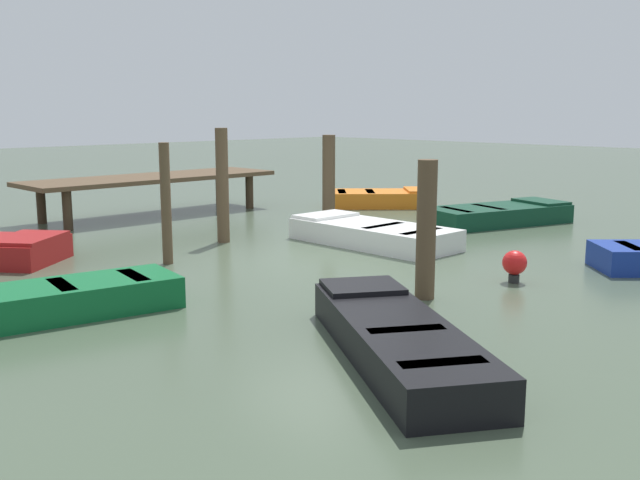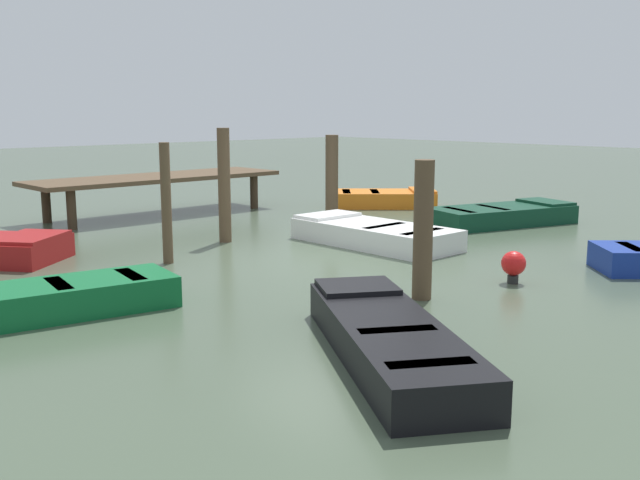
# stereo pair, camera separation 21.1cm
# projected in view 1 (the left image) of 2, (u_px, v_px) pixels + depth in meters

# --- Properties ---
(ground_plane) EXTENTS (80.00, 80.00, 0.00)m
(ground_plane) POSITION_uv_depth(u_px,v_px,m) (320.00, 260.00, 12.31)
(ground_plane) COLOR #475642
(dock_segment) EXTENTS (6.16, 1.85, 0.95)m
(dock_segment) POSITION_uv_depth(u_px,v_px,m) (152.00, 180.00, 17.37)
(dock_segment) COLOR brown
(dock_segment) RESTS_ON ground_plane
(rowboat_white) EXTENTS (1.37, 3.27, 0.46)m
(rowboat_white) POSITION_uv_depth(u_px,v_px,m) (372.00, 233.00, 13.71)
(rowboat_white) COLOR silver
(rowboat_white) RESTS_ON ground_plane
(rowboat_green) EXTENTS (3.45, 1.61, 0.46)m
(rowboat_green) POSITION_uv_depth(u_px,v_px,m) (39.00, 302.00, 8.83)
(rowboat_green) COLOR #0F602D
(rowboat_green) RESTS_ON ground_plane
(rowboat_black) EXTENTS (2.74, 3.52, 0.46)m
(rowboat_black) POSITION_uv_depth(u_px,v_px,m) (397.00, 338.00, 7.45)
(rowboat_black) COLOR black
(rowboat_black) RESTS_ON ground_plane
(rowboat_orange) EXTENTS (2.90, 2.84, 0.46)m
(rowboat_orange) POSITION_uv_depth(u_px,v_px,m) (378.00, 198.00, 19.14)
(rowboat_orange) COLOR orange
(rowboat_orange) RESTS_ON ground_plane
(rowboat_dark_green) EXTENTS (3.54, 2.24, 0.46)m
(rowboat_dark_green) POSITION_uv_depth(u_px,v_px,m) (498.00, 214.00, 16.20)
(rowboat_dark_green) COLOR #0C3823
(rowboat_dark_green) RESTS_ON ground_plane
(mooring_piling_near_left) EXTENTS (0.28, 0.28, 1.97)m
(mooring_piling_near_left) POSITION_uv_depth(u_px,v_px,m) (329.00, 180.00, 15.95)
(mooring_piling_near_left) COLOR brown
(mooring_piling_near_left) RESTS_ON ground_plane
(mooring_piling_far_left) EXTENTS (0.24, 0.24, 2.18)m
(mooring_piling_far_left) POSITION_uv_depth(u_px,v_px,m) (222.00, 186.00, 13.80)
(mooring_piling_far_left) COLOR brown
(mooring_piling_far_left) RESTS_ON ground_plane
(mooring_piling_mid_right) EXTENTS (0.17, 0.17, 2.00)m
(mooring_piling_mid_right) POSITION_uv_depth(u_px,v_px,m) (166.00, 204.00, 11.87)
(mooring_piling_mid_right) COLOR brown
(mooring_piling_mid_right) RESTS_ON ground_plane
(mooring_piling_mid_left) EXTENTS (0.26, 0.26, 1.87)m
(mooring_piling_mid_left) POSITION_uv_depth(u_px,v_px,m) (426.00, 230.00, 9.68)
(mooring_piling_mid_left) COLOR brown
(mooring_piling_mid_left) RESTS_ON ground_plane
(marker_buoy) EXTENTS (0.36, 0.36, 0.48)m
(marker_buoy) POSITION_uv_depth(u_px,v_px,m) (515.00, 264.00, 10.69)
(marker_buoy) COLOR #262626
(marker_buoy) RESTS_ON ground_plane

